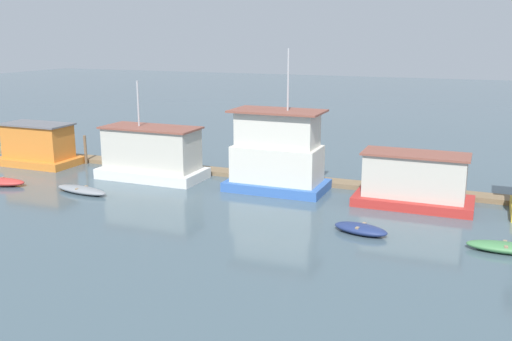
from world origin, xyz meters
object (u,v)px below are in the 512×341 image
object	(u,v)px
houseboat_blue	(277,155)
houseboat_red	(414,182)
houseboat_white	(152,154)
dinghy_green	(505,247)
mooring_post_far_left	(153,157)
houseboat_orange	(38,146)
mooring_post_near_right	(85,150)
dinghy_navy	(361,229)
dinghy_grey	(81,190)

from	to	relation	value
houseboat_blue	houseboat_red	xyz separation A→B (m)	(8.45, -0.23, -0.87)
houseboat_white	dinghy_green	size ratio (longest dim) A/B	2.12
houseboat_red	mooring_post_far_left	world-z (taller)	houseboat_red
mooring_post_far_left	houseboat_orange	bearing A→B (deg)	-170.98
mooring_post_near_right	mooring_post_far_left	bearing A→B (deg)	0.00
houseboat_white	mooring_post_far_left	distance (m)	2.25
houseboat_red	dinghy_navy	bearing A→B (deg)	-106.81
dinghy_grey	dinghy_green	xyz separation A→B (m)	(24.24, -0.78, 0.02)
houseboat_blue	mooring_post_near_right	world-z (taller)	houseboat_blue
houseboat_blue	dinghy_green	size ratio (longest dim) A/B	2.59
houseboat_red	mooring_post_far_left	xyz separation A→B (m)	(-18.49, 1.71, -0.37)
houseboat_white	houseboat_orange	bearing A→B (deg)	177.68
houseboat_blue	dinghy_green	xyz separation A→B (m)	(13.27, -6.15, -2.05)
houseboat_white	dinghy_green	world-z (taller)	houseboat_white
houseboat_blue	dinghy_navy	bearing A→B (deg)	-42.70
houseboat_orange	mooring_post_far_left	bearing A→B (deg)	9.02
houseboat_white	mooring_post_near_right	world-z (taller)	houseboat_white
dinghy_green	dinghy_navy	bearing A→B (deg)	180.00
dinghy_green	mooring_post_far_left	xyz separation A→B (m)	(-23.31, 7.63, 0.81)
houseboat_orange	mooring_post_far_left	xyz separation A→B (m)	(9.14, 1.45, -0.39)
houseboat_blue	mooring_post_near_right	xyz separation A→B (m)	(-16.01, 1.48, -1.18)
dinghy_navy	mooring_post_far_left	bearing A→B (deg)	155.46
dinghy_green	houseboat_white	bearing A→B (deg)	165.46
mooring_post_far_left	dinghy_navy	bearing A→B (deg)	-24.54
houseboat_red	dinghy_grey	bearing A→B (deg)	-165.19
dinghy_navy	mooring_post_near_right	distance (m)	23.93
houseboat_red	mooring_post_far_left	bearing A→B (deg)	174.70
dinghy_navy	dinghy_green	distance (m)	6.61
dinghy_grey	houseboat_blue	bearing A→B (deg)	26.07
dinghy_green	dinghy_grey	bearing A→B (deg)	178.16
dinghy_green	houseboat_orange	bearing A→B (deg)	169.23
mooring_post_far_left	dinghy_grey	bearing A→B (deg)	-97.69
dinghy_grey	mooring_post_near_right	xyz separation A→B (m)	(-5.04, 6.85, 0.88)
houseboat_orange	houseboat_blue	world-z (taller)	houseboat_blue
houseboat_white	dinghy_navy	world-z (taller)	houseboat_white
houseboat_orange	houseboat_white	size ratio (longest dim) A/B	0.83
dinghy_green	mooring_post_near_right	xyz separation A→B (m)	(-29.28, 7.63, 0.86)
dinghy_navy	mooring_post_far_left	distance (m)	18.38
houseboat_red	mooring_post_far_left	distance (m)	18.58
houseboat_red	dinghy_grey	xyz separation A→B (m)	(-19.42, -5.14, -1.20)
houseboat_orange	houseboat_red	xyz separation A→B (m)	(27.64, -0.26, -0.02)
mooring_post_near_right	houseboat_orange	bearing A→B (deg)	-155.48
houseboat_red	mooring_post_near_right	xyz separation A→B (m)	(-24.45, 1.71, -0.32)
houseboat_white	mooring_post_near_right	distance (m)	7.33
houseboat_red	mooring_post_near_right	size ratio (longest dim) A/B	3.04
houseboat_white	mooring_post_far_left	size ratio (longest dim) A/B	3.44
dinghy_green	houseboat_blue	bearing A→B (deg)	155.15
houseboat_blue	mooring_post_far_left	bearing A→B (deg)	171.61
houseboat_blue	dinghy_grey	distance (m)	12.39
houseboat_blue	houseboat_red	world-z (taller)	houseboat_blue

